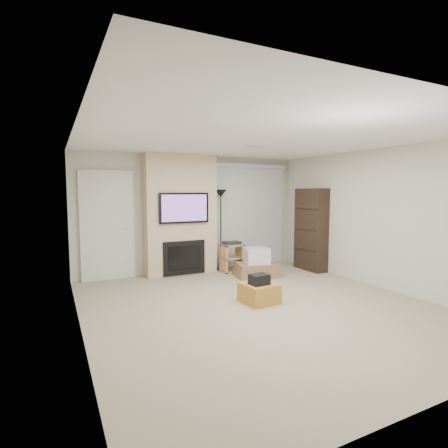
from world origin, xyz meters
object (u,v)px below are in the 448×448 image
ottoman (259,293)px  floor_lamp (221,207)px  box_stack (256,265)px  bookshelf (311,229)px  av_stand (232,256)px

ottoman → floor_lamp: size_ratio=0.28×
box_stack → ottoman: bearing=-120.2°
ottoman → bookshelf: bearing=32.9°
bookshelf → av_stand: bearing=159.6°
av_stand → box_stack: 0.64m
floor_lamp → box_stack: bearing=-64.7°
av_stand → floor_lamp: bearing=112.8°
av_stand → box_stack: bearing=-63.5°
ottoman → box_stack: bearing=59.8°
floor_lamp → av_stand: size_ratio=2.69×
av_stand → bookshelf: 1.84m
av_stand → box_stack: av_stand is taller
floor_lamp → av_stand: floor_lamp is taller
floor_lamp → bookshelf: 2.05m
av_stand → bookshelf: bookshelf is taller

